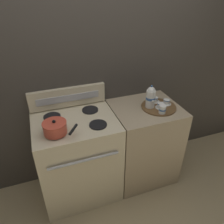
% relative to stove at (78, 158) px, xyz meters
% --- Properties ---
extents(ground_plane, '(6.00, 6.00, 0.00)m').
position_rel_stove_xyz_m(ground_plane, '(0.35, 0.00, -0.46)').
color(ground_plane, tan).
extents(wall_back, '(6.00, 0.05, 2.20)m').
position_rel_stove_xyz_m(wall_back, '(0.35, 0.33, 0.64)').
color(wall_back, '#423D38').
rests_on(wall_back, ground).
extents(stove, '(0.77, 0.63, 0.93)m').
position_rel_stove_xyz_m(stove, '(0.00, 0.00, 0.00)').
color(stove, beige).
rests_on(stove, ground).
extents(control_panel, '(0.76, 0.05, 0.20)m').
position_rel_stove_xyz_m(control_panel, '(0.00, 0.28, 0.57)').
color(control_panel, beige).
rests_on(control_panel, stove).
extents(side_counter, '(0.68, 0.60, 0.92)m').
position_rel_stove_xyz_m(side_counter, '(0.74, 0.00, -0.00)').
color(side_counter, tan).
rests_on(side_counter, ground).
extents(saucepan, '(0.28, 0.26, 0.13)m').
position_rel_stove_xyz_m(saucepan, '(-0.18, -0.14, 0.52)').
color(saucepan, '#D14C38').
rests_on(saucepan, stove).
extents(serving_tray, '(0.35, 0.35, 0.01)m').
position_rel_stove_xyz_m(serving_tray, '(0.85, -0.04, 0.46)').
color(serving_tray, brown).
rests_on(serving_tray, side_counter).
extents(teapot, '(0.09, 0.15, 0.24)m').
position_rel_stove_xyz_m(teapot, '(0.76, -0.02, 0.58)').
color(teapot, white).
rests_on(teapot, serving_tray).
extents(teacup_left, '(0.10, 0.10, 0.05)m').
position_rel_stove_xyz_m(teacup_left, '(0.85, -0.07, 0.50)').
color(teacup_left, white).
rests_on(teacup_left, serving_tray).
extents(teacup_right, '(0.10, 0.10, 0.05)m').
position_rel_stove_xyz_m(teacup_right, '(0.95, -0.03, 0.50)').
color(teacup_right, white).
rests_on(teacup_right, serving_tray).
extents(teacup_front, '(0.10, 0.10, 0.05)m').
position_rel_stove_xyz_m(teacup_front, '(0.86, 0.06, 0.50)').
color(teacup_front, white).
rests_on(teacup_front, serving_tray).
extents(creamer_jug, '(0.07, 0.07, 0.08)m').
position_rel_stove_xyz_m(creamer_jug, '(0.82, -0.17, 0.51)').
color(creamer_jug, white).
rests_on(creamer_jug, serving_tray).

